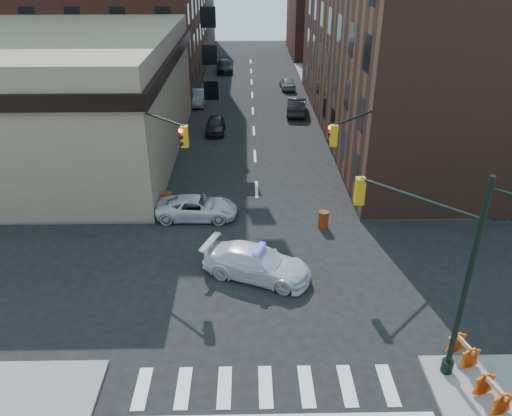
{
  "coord_description": "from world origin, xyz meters",
  "views": [
    {
      "loc": [
        -0.6,
        -19.91,
        14.24
      ],
      "look_at": [
        -0.16,
        3.13,
        2.2
      ],
      "focal_mm": 35.0,
      "sensor_mm": 36.0,
      "label": 1
    }
  ],
  "objects_px": {
    "barrel_bank": "(168,201)",
    "barricade_se_a": "(463,350)",
    "parked_car_wfar": "(199,97)",
    "parked_car_wnear": "(215,125)",
    "pickup": "(197,208)",
    "pedestrian_a": "(106,203)",
    "police_car": "(257,263)",
    "barricade_nw_a": "(104,196)",
    "barrel_road": "(323,220)",
    "parked_car_enear": "(297,106)",
    "pedestrian_b": "(68,191)"
  },
  "relations": [
    {
      "from": "parked_car_wnear",
      "to": "pedestrian_b",
      "type": "distance_m",
      "value": 16.12
    },
    {
      "from": "parked_car_enear",
      "to": "barricade_se_a",
      "type": "xyz_separation_m",
      "value": [
        3.4,
        -32.65,
        -0.22
      ]
    },
    {
      "from": "pickup",
      "to": "pedestrian_a",
      "type": "xyz_separation_m",
      "value": [
        -5.2,
        -0.2,
        0.47
      ]
    },
    {
      "from": "pedestrian_a",
      "to": "barricade_nw_a",
      "type": "relative_size",
      "value": 1.76
    },
    {
      "from": "parked_car_wfar",
      "to": "pedestrian_b",
      "type": "xyz_separation_m",
      "value": [
        -6.1,
        -22.65,
        0.3
      ]
    },
    {
      "from": "pedestrian_b",
      "to": "parked_car_enear",
      "type": "bearing_deg",
      "value": 17.39
    },
    {
      "from": "parked_car_wfar",
      "to": "police_car",
      "type": "bearing_deg",
      "value": -75.62
    },
    {
      "from": "barrel_bank",
      "to": "pedestrian_a",
      "type": "bearing_deg",
      "value": -156.86
    },
    {
      "from": "parked_car_enear",
      "to": "pedestrian_b",
      "type": "height_order",
      "value": "pedestrian_b"
    },
    {
      "from": "pickup",
      "to": "pedestrian_b",
      "type": "xyz_separation_m",
      "value": [
        -8.01,
        1.6,
        0.36
      ]
    },
    {
      "from": "police_car",
      "to": "pedestrian_a",
      "type": "distance_m",
      "value": 10.43
    },
    {
      "from": "barrel_bank",
      "to": "parked_car_wfar",
      "type": "bearing_deg",
      "value": 90.0
    },
    {
      "from": "pickup",
      "to": "barrel_bank",
      "type": "height_order",
      "value": "pickup"
    },
    {
      "from": "barrel_bank",
      "to": "barricade_se_a",
      "type": "relative_size",
      "value": 0.9
    },
    {
      "from": "barricade_se_a",
      "to": "barricade_nw_a",
      "type": "relative_size",
      "value": 1.04
    },
    {
      "from": "pedestrian_a",
      "to": "barrel_bank",
      "type": "distance_m",
      "value": 3.64
    },
    {
      "from": "parked_car_enear",
      "to": "barricade_se_a",
      "type": "bearing_deg",
      "value": 102.71
    },
    {
      "from": "parked_car_enear",
      "to": "barrel_road",
      "type": "relative_size",
      "value": 4.84
    },
    {
      "from": "parked_car_wnear",
      "to": "barrel_bank",
      "type": "bearing_deg",
      "value": -98.37
    },
    {
      "from": "parked_car_wfar",
      "to": "barricade_se_a",
      "type": "bearing_deg",
      "value": -65.68
    },
    {
      "from": "pedestrian_b",
      "to": "barricade_nw_a",
      "type": "xyz_separation_m",
      "value": [
        2.1,
        0.2,
        -0.45
      ]
    },
    {
      "from": "police_car",
      "to": "barricade_se_a",
      "type": "height_order",
      "value": "police_car"
    },
    {
      "from": "police_car",
      "to": "pickup",
      "type": "distance_m",
      "value": 6.95
    },
    {
      "from": "parked_car_wfar",
      "to": "barricade_se_a",
      "type": "relative_size",
      "value": 3.8
    },
    {
      "from": "barrel_road",
      "to": "parked_car_wnear",
      "type": "bearing_deg",
      "value": 112.77
    },
    {
      "from": "parked_car_wnear",
      "to": "parked_car_wfar",
      "type": "distance_m",
      "value": 9.08
    },
    {
      "from": "pedestrian_b",
      "to": "barrel_bank",
      "type": "relative_size",
      "value": 1.68
    },
    {
      "from": "parked_car_wnear",
      "to": "barrel_bank",
      "type": "height_order",
      "value": "parked_car_wnear"
    },
    {
      "from": "parked_car_wnear",
      "to": "pickup",
      "type": "bearing_deg",
      "value": -90.67
    },
    {
      "from": "pedestrian_a",
      "to": "barricade_nw_a",
      "type": "xyz_separation_m",
      "value": [
        -0.7,
        2.0,
        -0.56
      ]
    },
    {
      "from": "parked_car_wnear",
      "to": "pedestrian_a",
      "type": "distance_m",
      "value": 16.57
    },
    {
      "from": "police_car",
      "to": "barrel_road",
      "type": "xyz_separation_m",
      "value": [
        3.89,
        4.71,
        -0.26
      ]
    },
    {
      "from": "barrel_bank",
      "to": "barricade_se_a",
      "type": "height_order",
      "value": "barrel_bank"
    },
    {
      "from": "parked_car_enear",
      "to": "barrel_bank",
      "type": "distance_m",
      "value": 21.82
    },
    {
      "from": "barrel_road",
      "to": "parked_car_enear",
      "type": "bearing_deg",
      "value": 88.75
    },
    {
      "from": "parked_car_wfar",
      "to": "parked_car_enear",
      "type": "distance_m",
      "value": 10.31
    },
    {
      "from": "parked_car_enear",
      "to": "pedestrian_a",
      "type": "xyz_separation_m",
      "value": [
        -12.99,
        -20.95,
        0.33
      ]
    },
    {
      "from": "pickup",
      "to": "parked_car_wfar",
      "type": "height_order",
      "value": "parked_car_wfar"
    },
    {
      "from": "barrel_road",
      "to": "barricade_nw_a",
      "type": "height_order",
      "value": "barrel_road"
    },
    {
      "from": "parked_car_wnear",
      "to": "pedestrian_b",
      "type": "relative_size",
      "value": 2.24
    },
    {
      "from": "parked_car_enear",
      "to": "barrel_bank",
      "type": "bearing_deg",
      "value": 70.38
    },
    {
      "from": "pedestrian_b",
      "to": "barrel_bank",
      "type": "bearing_deg",
      "value": -36.76
    },
    {
      "from": "parked_car_wfar",
      "to": "barrel_bank",
      "type": "bearing_deg",
      "value": -85.59
    },
    {
      "from": "barrel_road",
      "to": "barrel_bank",
      "type": "xyz_separation_m",
      "value": [
        -9.21,
        2.55,
        0.02
      ]
    },
    {
      "from": "parked_car_wnear",
      "to": "pedestrian_b",
      "type": "bearing_deg",
      "value": -120.57
    },
    {
      "from": "parked_car_enear",
      "to": "barricade_nw_a",
      "type": "relative_size",
      "value": 4.37
    },
    {
      "from": "police_car",
      "to": "pedestrian_a",
      "type": "bearing_deg",
      "value": 78.31
    },
    {
      "from": "police_car",
      "to": "barricade_se_a",
      "type": "xyz_separation_m",
      "value": [
        7.76,
        -5.85,
        -0.18
      ]
    },
    {
      "from": "police_car",
      "to": "pickup",
      "type": "bearing_deg",
      "value": 51.96
    },
    {
      "from": "pedestrian_a",
      "to": "barricade_nw_a",
      "type": "bearing_deg",
      "value": 120.88
    }
  ]
}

